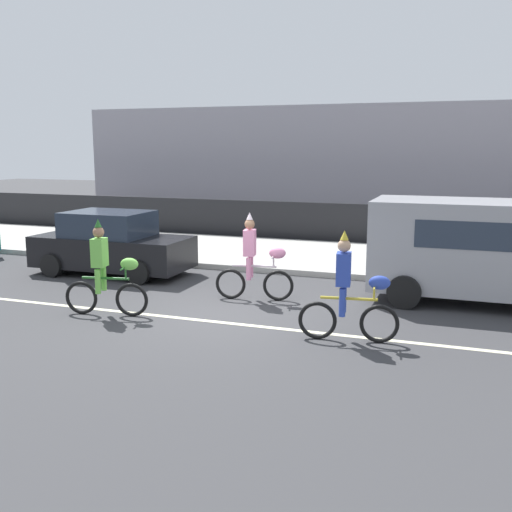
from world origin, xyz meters
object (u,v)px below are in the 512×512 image
object	(u,v)px
parade_cyclist_lime	(106,274)
parade_cyclist_cobalt	(350,293)
parked_car_black	(112,244)
parked_van_grey	(498,245)
parade_cyclist_pink	(255,262)

from	to	relation	value
parade_cyclist_lime	parade_cyclist_cobalt	distance (m)	4.81
parked_car_black	parade_cyclist_cobalt	bearing A→B (deg)	-26.04
parade_cyclist_lime	parked_van_grey	size ratio (longest dim) A/B	0.38
parked_van_grey	parked_car_black	world-z (taller)	parked_van_grey
parade_cyclist_pink	parade_cyclist_cobalt	bearing A→B (deg)	-40.30
parade_cyclist_lime	parade_cyclist_cobalt	xyz separation A→B (m)	(4.81, 0.04, 0.00)
parked_van_grey	parked_car_black	distance (m)	9.37
parade_cyclist_lime	parade_cyclist_cobalt	world-z (taller)	same
parade_cyclist_lime	parked_car_black	xyz separation A→B (m)	(-2.11, 3.42, -0.06)
parade_cyclist_cobalt	parked_van_grey	bearing A→B (deg)	54.87
parade_cyclist_lime	parked_car_black	bearing A→B (deg)	121.71
parade_cyclist_pink	parade_cyclist_cobalt	distance (m)	3.25
parade_cyclist_lime	parked_car_black	world-z (taller)	parade_cyclist_lime
parade_cyclist_lime	parked_van_grey	distance (m)	8.06
parade_cyclist_cobalt	parade_cyclist_lime	bearing A→B (deg)	-179.58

